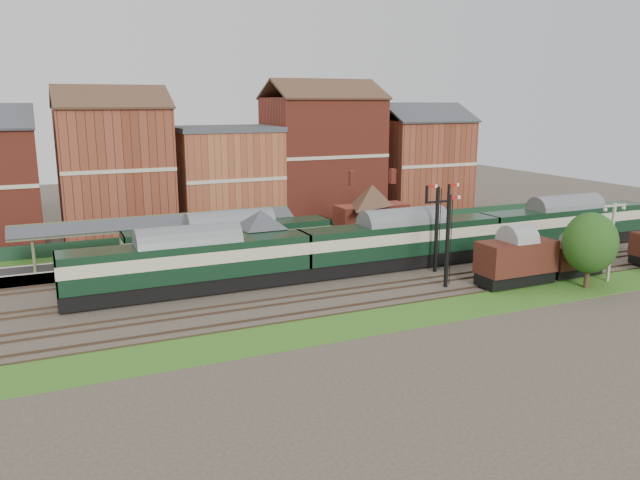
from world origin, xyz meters
name	(u,v)px	position (x,y,z in m)	size (l,w,h in m)	color
ground	(306,279)	(0.00, 0.00, 0.00)	(160.00, 160.00, 0.00)	#473D33
grass_back	(250,243)	(0.00, 16.00, 0.03)	(90.00, 4.50, 0.06)	#2D6619
grass_front	(371,321)	(0.00, -12.00, 0.03)	(90.00, 5.00, 0.06)	#2D6619
fence	(245,233)	(0.00, 18.00, 0.75)	(90.00, 0.12, 1.50)	#193823
platform	(222,256)	(-5.00, 9.75, 0.50)	(55.00, 3.40, 1.00)	#2D2D2D
signal_box	(262,240)	(-3.00, 3.25, 3.19)	(5.40, 5.40, 6.00)	#6D7C58
brick_hut	(341,253)	(5.00, 3.25, 1.20)	(3.20, 2.64, 2.94)	brown
station_building	(372,209)	(12.00, 9.75, 3.96)	(8.10, 8.10, 5.90)	maroon
canopy	(159,220)	(-11.00, 9.75, 4.58)	(26.00, 3.89, 4.08)	#535937
semaphore_bracket	(437,223)	(12.04, -2.50, 4.63)	(3.60, 0.25, 8.18)	black
semaphore_siding	(448,240)	(10.02, -7.00, 4.16)	(1.23, 0.25, 8.00)	black
yard_lamp	(612,237)	(24.00, -11.50, 3.99)	(2.60, 0.22, 7.00)	beige
town_backdrop	(225,173)	(-0.18, 25.00, 7.00)	(69.00, 10.00, 16.00)	maroon
dmu_train	(403,240)	(9.94, 0.00, 2.72)	(60.97, 3.20, 4.68)	black
platform_railcar	(230,241)	(-5.00, 6.50, 2.64)	(19.69, 3.10, 4.54)	black
goods_van_a	(516,259)	(15.76, -9.00, 2.33)	(6.81, 2.95, 4.13)	black
goods_van_b	(574,257)	(22.47, -9.00, 1.85)	(5.29, 2.29, 3.21)	black
tree_far	(590,243)	(20.69, -12.23, 3.95)	(4.48, 4.48, 6.54)	#382619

